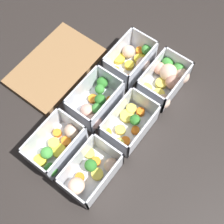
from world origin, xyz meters
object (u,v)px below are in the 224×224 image
container_far_left (57,146)px  container_far_center (95,103)px  container_near_left (91,173)px  container_near_right (168,79)px  container_near_center (129,124)px  container_far_right (132,60)px

container_far_left → container_far_center: (0.16, -0.00, 0.00)m
container_near_left → container_far_center: (0.16, 0.11, 0.00)m
container_near_right → container_far_center: same height
container_far_left → container_far_center: size_ratio=1.02×
container_near_right → container_far_center: (-0.19, 0.12, 0.00)m
container_far_left → container_near_left: bearing=-90.2°
container_far_center → container_far_left: bearing=179.3°
container_near_center → container_near_right: 0.18m
container_near_center → container_far_left: size_ratio=0.93×
container_near_center → container_far_center: same height
container_far_left → container_far_right: bearing=0.0°
container_near_center → container_far_center: 0.11m
container_near_center → container_far_center: size_ratio=0.95×
container_near_right → container_far_center: bearing=148.0°
container_far_right → container_near_left: bearing=-161.3°
container_near_center → container_far_left: bearing=145.7°
container_near_center → container_far_left: same height
container_near_center → container_far_center: (-0.01, 0.11, 0.00)m
container_far_left → container_far_center: bearing=-0.7°
container_near_center → container_near_right: same height
container_near_right → container_far_right: size_ratio=1.03×
container_near_right → container_far_left: same height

